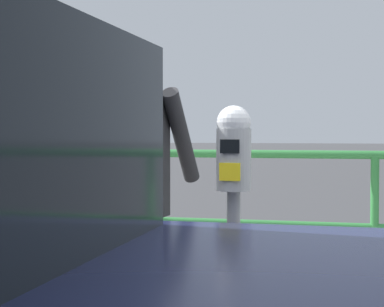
% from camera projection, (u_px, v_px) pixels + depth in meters
% --- Properties ---
extents(parking_meter, '(0.18, 0.19, 1.45)m').
position_uv_depth(parking_meter, '(234.00, 181.00, 3.33)').
color(parking_meter, slate).
rests_on(parking_meter, sidewalk_curb).
extents(pedestrian_at_meter, '(0.65, 0.50, 1.73)m').
position_uv_depth(pedestrian_at_meter, '(125.00, 191.00, 3.52)').
color(pedestrian_at_meter, brown).
rests_on(pedestrian_at_meter, sidewalk_curb).
extents(background_railing, '(24.06, 0.06, 1.18)m').
position_uv_depth(background_railing, '(246.00, 196.00, 4.83)').
color(background_railing, '#2D7A38').
rests_on(background_railing, sidewalk_curb).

